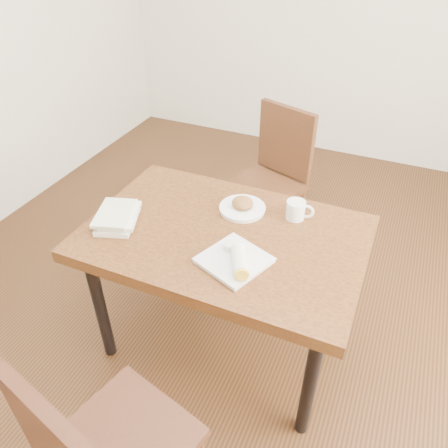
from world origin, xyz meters
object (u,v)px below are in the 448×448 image
at_px(plate_burrito, 236,260).
at_px(chair_far, 273,172).
at_px(plate_scone, 242,206).
at_px(coffee_mug, 297,210).
at_px(table, 224,247).
at_px(book_stack, 118,217).

bearing_deg(plate_burrito, chair_far, 100.04).
height_order(chair_far, plate_scone, chair_far).
distance_m(plate_scone, coffee_mug, 0.26).
bearing_deg(table, coffee_mug, 42.75).
relative_size(plate_scone, book_stack, 0.80).
xyz_separation_m(table, chair_far, (-0.07, 0.95, -0.12)).
relative_size(coffee_mug, plate_burrito, 0.41).
height_order(chair_far, coffee_mug, chair_far).
distance_m(coffee_mug, book_stack, 0.83).
bearing_deg(coffee_mug, table, -137.25).
distance_m(plate_scone, book_stack, 0.59).
relative_size(plate_burrito, book_stack, 1.14).
bearing_deg(plate_scone, plate_burrito, -72.10).
bearing_deg(plate_burrito, coffee_mug, 72.49).
xyz_separation_m(plate_burrito, book_stack, (-0.61, 0.05, 0.01)).
height_order(chair_far, plate_burrito, chair_far).
xyz_separation_m(plate_scone, book_stack, (-0.49, -0.32, 0.01)).
bearing_deg(table, plate_scone, 87.37).
xyz_separation_m(chair_far, plate_scone, (0.08, -0.75, 0.22)).
xyz_separation_m(plate_scone, coffee_mug, (0.25, 0.04, 0.02)).
relative_size(table, book_stack, 4.47).
relative_size(plate_scone, plate_burrito, 0.70).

